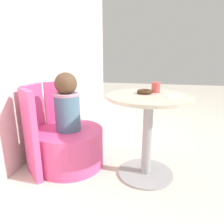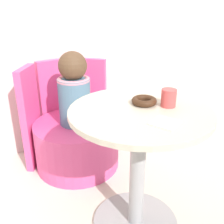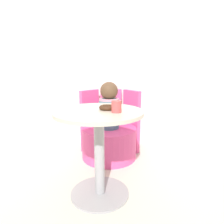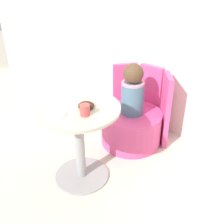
{
  "view_description": "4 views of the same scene",
  "coord_description": "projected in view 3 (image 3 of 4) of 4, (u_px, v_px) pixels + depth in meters",
  "views": [
    {
      "loc": [
        -1.53,
        -0.07,
        1.01
      ],
      "look_at": [
        0.06,
        0.26,
        0.54
      ],
      "focal_mm": 32.0,
      "sensor_mm": 36.0,
      "label": 1
    },
    {
      "loc": [
        -0.72,
        -0.89,
        1.17
      ],
      "look_at": [
        0.12,
        0.3,
        0.55
      ],
      "focal_mm": 42.0,
      "sensor_mm": 36.0,
      "label": 2
    },
    {
      "loc": [
        0.24,
        -1.5,
        1.02
      ],
      "look_at": [
        0.13,
        0.27,
        0.63
      ],
      "focal_mm": 32.0,
      "sensor_mm": 36.0,
      "label": 3
    },
    {
      "loc": [
        1.39,
        -1.24,
        1.67
      ],
      "look_at": [
        0.13,
        0.29,
        0.55
      ],
      "focal_mm": 42.0,
      "sensor_mm": 36.0,
      "label": 4
    }
  ],
  "objects": [
    {
      "name": "ground_plane",
      "position": [
        95.0,
        191.0,
        1.69
      ],
      "size": [
        12.0,
        12.0,
        0.0
      ],
      "primitive_type": "plane",
      "color": "beige"
    },
    {
      "name": "tub_chair",
      "position": [
        109.0,
        142.0,
        2.31
      ],
      "size": [
        0.62,
        0.62,
        0.35
      ],
      "color": "#E54C8C",
      "rests_on": "ground_plane"
    },
    {
      "name": "child_figure",
      "position": [
        109.0,
        106.0,
        2.21
      ],
      "size": [
        0.23,
        0.23,
        0.52
      ],
      "color": "slate",
      "rests_on": "tub_chair"
    },
    {
      "name": "back_wall",
      "position": [
        106.0,
        53.0,
        2.53
      ],
      "size": [
        6.0,
        0.06,
        2.4
      ],
      "color": "silver",
      "rests_on": "ground_plane"
    },
    {
      "name": "donut",
      "position": [
        107.0,
        107.0,
        1.53
      ],
      "size": [
        0.12,
        0.12,
        0.03
      ],
      "color": "#3D2314",
      "rests_on": "round_table"
    },
    {
      "name": "booth_backrest",
      "position": [
        111.0,
        120.0,
        2.51
      ],
      "size": [
        0.72,
        0.26,
        0.76
      ],
      "color": "#E54C8C",
      "rests_on": "ground_plane"
    },
    {
      "name": "cup",
      "position": [
        116.0,
        106.0,
        1.43
      ],
      "size": [
        0.07,
        0.07,
        0.09
      ],
      "color": "#DB4C4C",
      "rests_on": "round_table"
    },
    {
      "name": "round_table",
      "position": [
        99.0,
        139.0,
        1.55
      ],
      "size": [
        0.68,
        0.68,
        0.7
      ],
      "color": "#99999E",
      "rests_on": "ground_plane"
    },
    {
      "name": "paper_napkin",
      "position": [
        93.0,
        116.0,
        1.33
      ],
      "size": [
        0.14,
        0.14,
        0.01
      ],
      "color": "silver",
      "rests_on": "round_table"
    }
  ]
}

